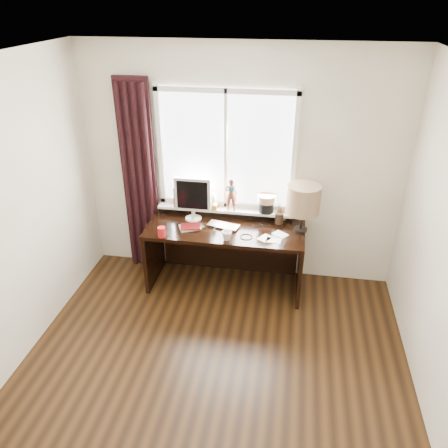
% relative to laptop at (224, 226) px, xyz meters
% --- Properties ---
extents(floor, '(3.50, 4.00, 0.00)m').
position_rel_laptop_xyz_m(floor, '(0.12, -1.65, -0.76)').
color(floor, '#3A220E').
rests_on(floor, ground).
extents(ceiling, '(3.50, 4.00, 0.00)m').
position_rel_laptop_xyz_m(ceiling, '(0.12, -1.65, 1.84)').
color(ceiling, white).
rests_on(ceiling, wall_back).
extents(wall_back, '(3.50, 0.00, 2.60)m').
position_rel_laptop_xyz_m(wall_back, '(0.12, 0.35, 0.54)').
color(wall_back, '#C1B59B').
rests_on(wall_back, ground).
extents(laptop, '(0.38, 0.30, 0.03)m').
position_rel_laptop_xyz_m(laptop, '(0.00, 0.00, 0.00)').
color(laptop, silver).
rests_on(laptop, desk).
extents(mug, '(0.14, 0.14, 0.10)m').
position_rel_laptop_xyz_m(mug, '(0.08, -0.27, 0.04)').
color(mug, white).
rests_on(mug, desk).
extents(red_cup, '(0.08, 0.08, 0.11)m').
position_rel_laptop_xyz_m(red_cup, '(-0.60, -0.32, 0.04)').
color(red_cup, '#A71415').
rests_on(red_cup, desk).
extents(window, '(1.52, 0.21, 1.40)m').
position_rel_laptop_xyz_m(window, '(-0.02, 0.30, 0.55)').
color(window, white).
rests_on(window, ground).
extents(curtain, '(0.38, 0.09, 2.25)m').
position_rel_laptop_xyz_m(curtain, '(-1.01, 0.26, 0.35)').
color(curtain, black).
rests_on(curtain, floor).
extents(desk, '(1.70, 0.70, 0.75)m').
position_rel_laptop_xyz_m(desk, '(0.02, 0.08, -0.26)').
color(desk, black).
rests_on(desk, floor).
extents(monitor, '(0.40, 0.18, 0.49)m').
position_rel_laptop_xyz_m(monitor, '(-0.36, 0.12, 0.26)').
color(monitor, beige).
rests_on(monitor, desk).
extents(notebook_stack, '(0.27, 0.24, 0.03)m').
position_rel_laptop_xyz_m(notebook_stack, '(-0.35, -0.09, 0.00)').
color(notebook_stack, beige).
rests_on(notebook_stack, desk).
extents(brush_holder, '(0.09, 0.09, 0.25)m').
position_rel_laptop_xyz_m(brush_holder, '(0.58, 0.18, 0.05)').
color(brush_holder, black).
rests_on(brush_holder, desk).
extents(icon_frame, '(0.10, 0.04, 0.13)m').
position_rel_laptop_xyz_m(icon_frame, '(0.60, 0.26, 0.05)').
color(icon_frame, gold).
rests_on(icon_frame, desk).
extents(table_lamp, '(0.35, 0.35, 0.52)m').
position_rel_laptop_xyz_m(table_lamp, '(0.82, 0.05, 0.35)').
color(table_lamp, black).
rests_on(table_lamp, desk).
extents(loose_papers, '(0.33, 0.29, 0.00)m').
position_rel_laptop_xyz_m(loose_papers, '(0.54, -0.15, -0.01)').
color(loose_papers, white).
rests_on(loose_papers, desk).
extents(desk_cables, '(0.33, 0.47, 0.01)m').
position_rel_laptop_xyz_m(desk_cables, '(0.34, -0.01, -0.01)').
color(desk_cables, black).
rests_on(desk_cables, desk).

